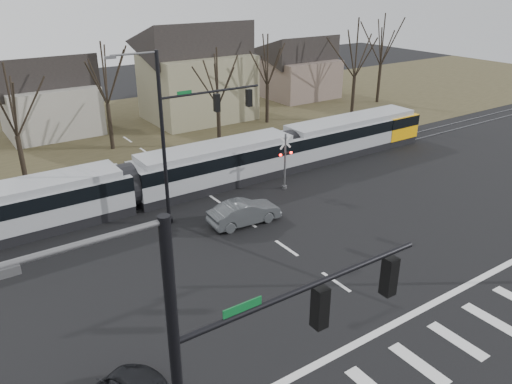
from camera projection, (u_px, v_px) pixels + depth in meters
ground at (366, 302)px, 22.93m from camera, size 140.00×140.00×0.00m
grass_verge at (120, 134)px, 47.21m from camera, size 140.00×28.00×0.01m
crosswalk at (439, 352)px, 19.89m from camera, size 27.00×2.60×0.01m
stop_line at (396, 323)px, 21.56m from camera, size 28.00×0.35×0.01m
lane_dashes at (200, 189)px, 35.07m from camera, size 0.18×30.00×0.01m
rail_pair at (202, 190)px, 34.91m from camera, size 90.00×1.52×0.06m
tram at (215, 164)px, 35.07m from camera, size 39.86×2.96×3.02m
sedan at (244, 212)px, 29.95m from camera, size 2.03×4.61×1.46m
signal_pole_far at (188, 128)px, 28.90m from camera, size 9.28×0.44×10.20m
rail_crossing_signal at (285, 163)px, 34.46m from camera, size 1.08×0.36×4.00m
tree_row at (162, 90)px, 41.70m from camera, size 59.20×7.20×10.00m
house_b at (48, 91)px, 46.09m from camera, size 8.64×7.56×7.65m
house_c at (197, 68)px, 50.52m from camera, size 10.80×8.64×10.10m
house_d at (299, 64)px, 60.27m from camera, size 8.64×7.56×7.65m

